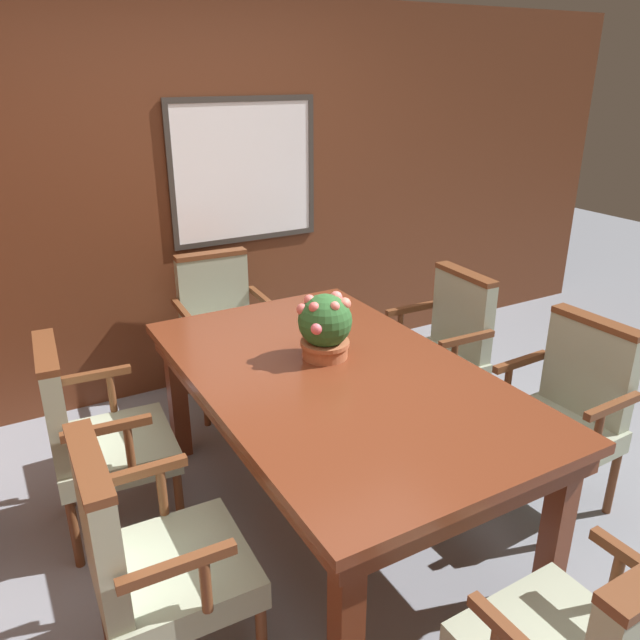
{
  "coord_description": "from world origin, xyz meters",
  "views": [
    {
      "loc": [
        -1.26,
        -1.89,
        2.03
      ],
      "look_at": [
        0.03,
        0.38,
        0.97
      ],
      "focal_mm": 35.0,
      "sensor_mm": 36.0,
      "label": 1
    }
  ],
  "objects_px": {
    "chair_left_far": "(94,433)",
    "chair_right_near": "(564,410)",
    "potted_plant": "(325,326)",
    "chair_head_far": "(221,324)",
    "dining_table": "(336,391)",
    "chair_left_near": "(149,557)",
    "chair_right_far": "(441,347)"
  },
  "relations": [
    {
      "from": "dining_table",
      "to": "chair_left_near",
      "type": "xyz_separation_m",
      "value": [
        -0.98,
        -0.41,
        -0.17
      ]
    },
    {
      "from": "chair_head_far",
      "to": "chair_left_near",
      "type": "bearing_deg",
      "value": -114.91
    },
    {
      "from": "chair_head_far",
      "to": "chair_right_near",
      "type": "xyz_separation_m",
      "value": [
        1.04,
        -1.82,
        0.0
      ]
    },
    {
      "from": "dining_table",
      "to": "chair_left_far",
      "type": "relative_size",
      "value": 2.06
    },
    {
      "from": "potted_plant",
      "to": "chair_right_far",
      "type": "bearing_deg",
      "value": 15.23
    },
    {
      "from": "potted_plant",
      "to": "chair_left_far",
      "type": "bearing_deg",
      "value": 163.89
    },
    {
      "from": "chair_right_near",
      "to": "chair_head_far",
      "type": "bearing_deg",
      "value": -152.43
    },
    {
      "from": "chair_right_far",
      "to": "chair_left_far",
      "type": "bearing_deg",
      "value": -89.11
    },
    {
      "from": "potted_plant",
      "to": "chair_right_near",
      "type": "bearing_deg",
      "value": -31.84
    },
    {
      "from": "chair_left_near",
      "to": "chair_right_near",
      "type": "distance_m",
      "value": 1.99
    },
    {
      "from": "dining_table",
      "to": "chair_left_far",
      "type": "xyz_separation_m",
      "value": [
        -0.99,
        0.47,
        -0.17
      ]
    },
    {
      "from": "chair_left_far",
      "to": "chair_right_near",
      "type": "xyz_separation_m",
      "value": [
        2.0,
        -0.9,
        0.0
      ]
    },
    {
      "from": "dining_table",
      "to": "chair_left_near",
      "type": "relative_size",
      "value": 2.06
    },
    {
      "from": "chair_head_far",
      "to": "chair_left_far",
      "type": "bearing_deg",
      "value": -133.24
    },
    {
      "from": "potted_plant",
      "to": "chair_head_far",
      "type": "bearing_deg",
      "value": 92.9
    },
    {
      "from": "chair_left_near",
      "to": "potted_plant",
      "type": "xyz_separation_m",
      "value": [
        1.02,
        0.59,
        0.42
      ]
    },
    {
      "from": "dining_table",
      "to": "chair_head_far",
      "type": "xyz_separation_m",
      "value": [
        -0.02,
        1.38,
        -0.17
      ]
    },
    {
      "from": "dining_table",
      "to": "chair_head_far",
      "type": "relative_size",
      "value": 2.06
    },
    {
      "from": "dining_table",
      "to": "chair_right_near",
      "type": "relative_size",
      "value": 2.06
    },
    {
      "from": "chair_left_near",
      "to": "chair_right_far",
      "type": "distance_m",
      "value": 2.13
    },
    {
      "from": "dining_table",
      "to": "chair_left_near",
      "type": "bearing_deg",
      "value": -157.08
    },
    {
      "from": "dining_table",
      "to": "potted_plant",
      "type": "xyz_separation_m",
      "value": [
        0.04,
        0.17,
        0.25
      ]
    },
    {
      "from": "chair_right_far",
      "to": "chair_head_far",
      "type": "relative_size",
      "value": 1.0
    },
    {
      "from": "chair_left_near",
      "to": "chair_right_far",
      "type": "relative_size",
      "value": 1.0
    },
    {
      "from": "chair_right_far",
      "to": "potted_plant",
      "type": "bearing_deg",
      "value": -72.69
    },
    {
      "from": "chair_head_far",
      "to": "chair_right_near",
      "type": "height_order",
      "value": "same"
    },
    {
      "from": "chair_right_near",
      "to": "potted_plant",
      "type": "bearing_deg",
      "value": -123.94
    },
    {
      "from": "chair_right_near",
      "to": "potted_plant",
      "type": "xyz_separation_m",
      "value": [
        -0.98,
        0.61,
        0.42
      ]
    },
    {
      "from": "chair_head_far",
      "to": "chair_left_far",
      "type": "height_order",
      "value": "same"
    },
    {
      "from": "chair_left_near",
      "to": "chair_right_far",
      "type": "height_order",
      "value": "same"
    },
    {
      "from": "chair_right_near",
      "to": "chair_left_near",
      "type": "bearing_deg",
      "value": -92.69
    },
    {
      "from": "chair_left_far",
      "to": "chair_right_near",
      "type": "distance_m",
      "value": 2.19
    }
  ]
}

